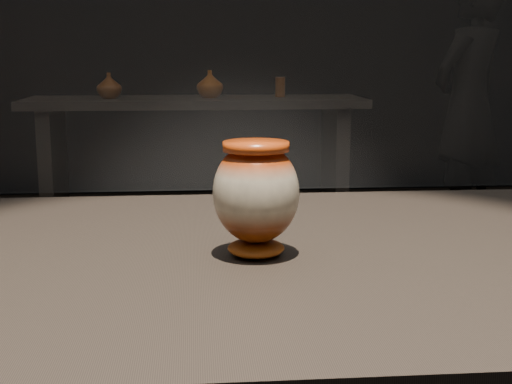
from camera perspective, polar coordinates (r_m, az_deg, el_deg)
main_vase at (r=0.95m, az=0.00°, el=-0.17°), size 0.15×0.15×0.16m
back_shelf at (r=4.32m, az=-4.82°, el=4.03°), size 2.00×0.60×0.90m
back_vase_left at (r=4.27m, az=-11.67°, el=8.32°), size 0.15×0.15×0.15m
back_vase_mid at (r=4.26m, az=-3.71°, el=8.61°), size 0.19×0.19×0.16m
back_vase_right at (r=4.36m, az=1.94°, el=8.40°), size 0.06×0.06×0.12m
visitor at (r=4.92m, az=16.63°, el=6.72°), size 0.72×0.67×1.65m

